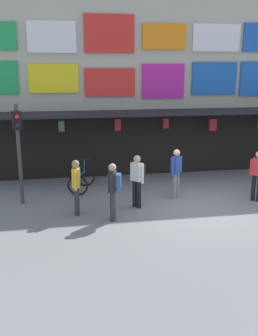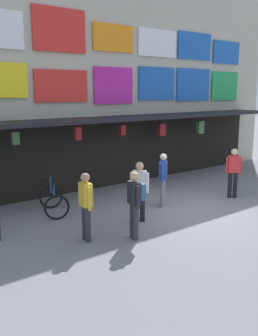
{
  "view_description": "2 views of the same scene",
  "coord_description": "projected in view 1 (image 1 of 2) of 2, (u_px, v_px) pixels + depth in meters",
  "views": [
    {
      "loc": [
        -4.02,
        -10.97,
        4.28
      ],
      "look_at": [
        -1.93,
        0.8,
        1.13
      ],
      "focal_mm": 41.0,
      "sensor_mm": 36.0,
      "label": 1
    },
    {
      "loc": [
        -7.94,
        -7.42,
        3.56
      ],
      "look_at": [
        -1.85,
        0.58,
        1.46
      ],
      "focal_mm": 39.51,
      "sensor_mm": 36.0,
      "label": 2
    }
  ],
  "objects": [
    {
      "name": "pedestrian_in_white",
      "position": [
        113.0,
        187.0,
        10.85
      ],
      "size": [
        0.42,
        0.52,
        1.68
      ],
      "color": "#2D2D38",
      "rests_on": "ground"
    },
    {
      "name": "pedestrian_in_red",
      "position": [
        176.0,
        171.0,
        12.71
      ],
      "size": [
        0.42,
        0.4,
        1.68
      ],
      "color": "gray",
      "rests_on": "ground"
    },
    {
      "name": "bicycle_parked",
      "position": [
        82.0,
        180.0,
        13.65
      ],
      "size": [
        1.03,
        1.32,
        1.05
      ],
      "color": "black",
      "rests_on": "ground"
    },
    {
      "name": "shopfront",
      "position": [
        159.0,
        75.0,
        15.55
      ],
      "size": [
        18.0,
        2.6,
        8.0
      ],
      "color": "#B2AD9E",
      "rests_on": "ground"
    },
    {
      "name": "ground_plane",
      "position": [
        193.0,
        206.0,
        12.21
      ],
      "size": [
        80.0,
        80.0,
        0.0
      ],
      "primitive_type": "plane",
      "color": "slate"
    },
    {
      "name": "pedestrian_in_black",
      "position": [
        137.0,
        177.0,
        11.87
      ],
      "size": [
        0.47,
        0.48,
        1.68
      ],
      "color": "black",
      "rests_on": "ground"
    },
    {
      "name": "traffic_light_near",
      "position": [
        18.0,
        138.0,
        11.89
      ],
      "size": [
        0.33,
        0.35,
        3.2
      ],
      "color": "#38383D",
      "rests_on": "ground"
    },
    {
      "name": "pedestrian_in_yellow",
      "position": [
        76.0,
        184.0,
        11.26
      ],
      "size": [
        0.26,
        0.53,
        1.68
      ],
      "color": "#2D2D38",
      "rests_on": "ground"
    },
    {
      "name": "pedestrian_in_purple",
      "position": [
        258.0,
        172.0,
        12.46
      ],
      "size": [
        0.48,
        0.47,
        1.68
      ],
      "color": "black",
      "rests_on": "ground"
    }
  ]
}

